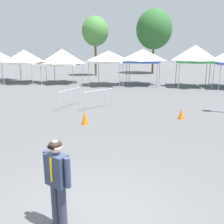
% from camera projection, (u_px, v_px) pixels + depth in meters
% --- Properties ---
extents(ground_plane, '(140.00, 140.00, 0.00)m').
position_uv_depth(ground_plane, '(88.00, 222.00, 4.84)').
color(ground_plane, '#5B5B5E').
extents(canopy_tent_center, '(3.18, 3.18, 3.30)m').
position_uv_depth(canopy_tent_center, '(24.00, 57.00, 24.33)').
color(canopy_tent_center, '#9E9EA3').
rests_on(canopy_tent_center, ground).
extents(canopy_tent_far_right, '(3.40, 3.40, 3.37)m').
position_uv_depth(canopy_tent_far_right, '(62.00, 57.00, 24.29)').
color(canopy_tent_far_right, '#9E9EA3').
rests_on(canopy_tent_far_right, ground).
extents(canopy_tent_far_left, '(3.25, 3.25, 3.21)m').
position_uv_depth(canopy_tent_far_left, '(108.00, 57.00, 22.73)').
color(canopy_tent_far_left, '#9E9EA3').
rests_on(canopy_tent_far_left, ground).
extents(canopy_tent_behind_center, '(3.45, 3.45, 3.36)m').
position_uv_depth(canopy_tent_behind_center, '(143.00, 56.00, 23.05)').
color(canopy_tent_behind_center, '#9E9EA3').
rests_on(canopy_tent_behind_center, ground).
extents(canopy_tent_behind_right, '(3.04, 3.04, 3.72)m').
position_uv_depth(canopy_tent_behind_right, '(195.00, 54.00, 21.73)').
color(canopy_tent_behind_right, '#9E9EA3').
rests_on(canopy_tent_behind_right, ground).
extents(person_foreground, '(0.60, 0.39, 1.78)m').
position_uv_depth(person_foreground, '(57.00, 179.00, 4.46)').
color(person_foreground, '#33384C').
rests_on(person_foreground, ground).
extents(tree_behind_tents_left, '(4.91, 4.91, 8.72)m').
position_uv_depth(tree_behind_tents_left, '(154.00, 29.00, 33.52)').
color(tree_behind_tents_left, brown).
rests_on(tree_behind_tents_left, ground).
extents(tree_behind_tents_right, '(3.34, 3.34, 7.40)m').
position_uv_depth(tree_behind_tents_right, '(95.00, 31.00, 30.79)').
color(tree_behind_tents_right, brown).
rests_on(tree_behind_tents_right, ground).
extents(crowd_barrier_near_person, '(1.33, 1.69, 1.08)m').
position_uv_depth(crowd_barrier_near_person, '(98.00, 96.00, 13.98)').
color(crowd_barrier_near_person, '#B7BABF').
rests_on(crowd_barrier_near_person, ground).
extents(crowd_barrier_by_lift, '(0.63, 2.03, 1.08)m').
position_uv_depth(crowd_barrier_by_lift, '(69.00, 95.00, 14.19)').
color(crowd_barrier_by_lift, '#B7BABF').
rests_on(crowd_barrier_by_lift, ground).
extents(traffic_cone_lot_center, '(0.32, 0.32, 0.52)m').
position_uv_depth(traffic_cone_lot_center, '(181.00, 114.00, 12.01)').
color(traffic_cone_lot_center, orange).
rests_on(traffic_cone_lot_center, ground).
extents(traffic_cone_near_barrier, '(0.32, 0.32, 0.62)m').
position_uv_depth(traffic_cone_near_barrier, '(85.00, 118.00, 11.13)').
color(traffic_cone_near_barrier, orange).
rests_on(traffic_cone_near_barrier, ground).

